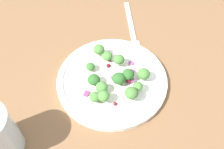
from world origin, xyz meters
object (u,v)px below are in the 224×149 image
at_px(plate, 112,80).
at_px(fork, 132,28).
at_px(broccoli_floret_0, 128,74).
at_px(broccoli_floret_2, 144,74).
at_px(broccoli_floret_1, 119,79).

distance_m(plate, fork, 0.17).
distance_m(broccoli_floret_0, broccoli_floret_2, 0.03).
bearing_deg(broccoli_floret_0, broccoli_floret_1, -50.04).
distance_m(broccoli_floret_1, fork, 0.19).
bearing_deg(broccoli_floret_0, fork, -174.55).
xyz_separation_m(broccoli_floret_1, broccoli_floret_2, (-0.02, 0.05, -0.00)).
xyz_separation_m(plate, broccoli_floret_0, (-0.00, 0.03, 0.02)).
xyz_separation_m(broccoli_floret_1, fork, (-0.18, 0.00, -0.03)).
bearing_deg(broccoli_floret_2, broccoli_floret_0, -76.53).
bearing_deg(broccoli_floret_2, broccoli_floret_1, -65.75).
bearing_deg(broccoli_floret_1, broccoli_floret_0, 129.96).
bearing_deg(plate, broccoli_floret_2, 99.43).
xyz_separation_m(broccoli_floret_0, fork, (-0.17, -0.02, -0.03)).
bearing_deg(broccoli_floret_2, fork, -163.57).
bearing_deg(fork, broccoli_floret_1, -0.33).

